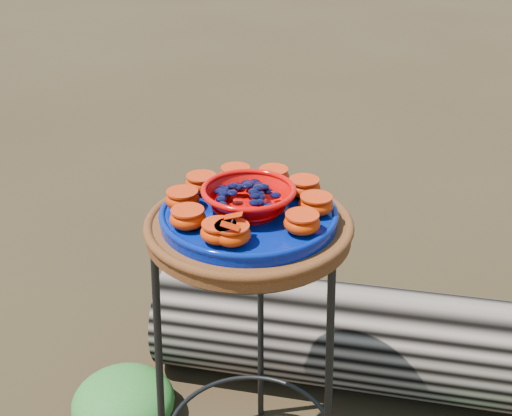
# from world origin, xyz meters

# --- Properties ---
(plant_stand) EXTENTS (0.44, 0.44, 0.70)m
(plant_stand) POSITION_xyz_m (0.00, 0.00, 0.35)
(plant_stand) COLOR black
(plant_stand) RESTS_ON ground
(terracotta_saucer) EXTENTS (0.41, 0.41, 0.03)m
(terracotta_saucer) POSITION_xyz_m (0.00, 0.00, 0.72)
(terracotta_saucer) COLOR #3C1C10
(terracotta_saucer) RESTS_ON plant_stand
(cobalt_plate) EXTENTS (0.35, 0.35, 0.02)m
(cobalt_plate) POSITION_xyz_m (0.00, 0.00, 0.74)
(cobalt_plate) COLOR #000D61
(cobalt_plate) RESTS_ON terracotta_saucer
(red_bowl) EXTENTS (0.18, 0.18, 0.05)m
(red_bowl) POSITION_xyz_m (0.00, 0.00, 0.78)
(red_bowl) COLOR #D20603
(red_bowl) RESTS_ON cobalt_plate
(glass_gems) EXTENTS (0.14, 0.14, 0.02)m
(glass_gems) POSITION_xyz_m (0.00, 0.00, 0.82)
(glass_gems) COLOR black
(glass_gems) RESTS_ON red_bowl
(orange_half_0) EXTENTS (0.07, 0.07, 0.04)m
(orange_half_0) POSITION_xyz_m (-0.01, -0.13, 0.78)
(orange_half_0) COLOR #A61100
(orange_half_0) RESTS_ON cobalt_plate
(orange_half_1) EXTENTS (0.07, 0.07, 0.04)m
(orange_half_1) POSITION_xyz_m (0.11, -0.07, 0.78)
(orange_half_1) COLOR #A61100
(orange_half_1) RESTS_ON cobalt_plate
(orange_half_2) EXTENTS (0.07, 0.07, 0.04)m
(orange_half_2) POSITION_xyz_m (0.13, 0.00, 0.78)
(orange_half_2) COLOR #A61100
(orange_half_2) RESTS_ON cobalt_plate
(orange_half_3) EXTENTS (0.07, 0.07, 0.04)m
(orange_half_3) POSITION_xyz_m (0.10, 0.08, 0.78)
(orange_half_3) COLOR #A61100
(orange_half_3) RESTS_ON cobalt_plate
(orange_half_4) EXTENTS (0.07, 0.07, 0.04)m
(orange_half_4) POSITION_xyz_m (0.04, 0.13, 0.78)
(orange_half_4) COLOR #A61100
(orange_half_4) RESTS_ON cobalt_plate
(orange_half_5) EXTENTS (0.07, 0.07, 0.04)m
(orange_half_5) POSITION_xyz_m (-0.05, 0.12, 0.78)
(orange_half_5) COLOR #A61100
(orange_half_5) RESTS_ON cobalt_plate
(orange_half_6) EXTENTS (0.07, 0.07, 0.04)m
(orange_half_6) POSITION_xyz_m (-0.11, 0.07, 0.78)
(orange_half_6) COLOR #A61100
(orange_half_6) RESTS_ON cobalt_plate
(orange_half_7) EXTENTS (0.07, 0.07, 0.04)m
(orange_half_7) POSITION_xyz_m (-0.13, -0.00, 0.78)
(orange_half_7) COLOR #A61100
(orange_half_7) RESTS_ON cobalt_plate
(orange_half_8) EXTENTS (0.07, 0.07, 0.04)m
(orange_half_8) POSITION_xyz_m (-0.10, -0.08, 0.78)
(orange_half_8) COLOR #A61100
(orange_half_8) RESTS_ON cobalt_plate
(orange_half_9) EXTENTS (0.07, 0.07, 0.04)m
(orange_half_9) POSITION_xyz_m (-0.04, -0.13, 0.78)
(orange_half_9) COLOR #A61100
(orange_half_9) RESTS_ON cobalt_plate
(butterfly) EXTENTS (0.07, 0.04, 0.01)m
(butterfly) POSITION_xyz_m (-0.01, -0.13, 0.80)
(butterfly) COLOR #B91B00
(butterfly) RESTS_ON orange_half_0
(driftwood_log) EXTENTS (1.68, 0.56, 0.31)m
(driftwood_log) POSITION_xyz_m (0.50, 0.38, 0.15)
(driftwood_log) COLOR black
(driftwood_log) RESTS_ON ground
(foliage_left) EXTENTS (0.28, 0.28, 0.14)m
(foliage_left) POSITION_xyz_m (-0.37, 0.15, 0.07)
(foliage_left) COLOR #1B6622
(foliage_left) RESTS_ON ground
(foliage_back) EXTENTS (0.34, 0.34, 0.17)m
(foliage_back) POSITION_xyz_m (-0.06, 0.52, 0.09)
(foliage_back) COLOR #1B6622
(foliage_back) RESTS_ON ground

